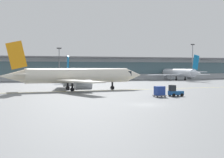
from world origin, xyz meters
TOP-DOWN VIEW (x-y plane):
  - ground_plane at (0.00, 0.00)m, footprint 400.00×400.00m
  - taxiway_centreline_stripe at (-3.61, 28.15)m, footprint 109.89×5.67m
  - terminal_concourse at (0.00, 88.81)m, footprint 176.12×11.00m
  - gate_airplane_1 at (-0.27, 69.54)m, footprint 25.63×27.57m
  - gate_airplane_2 at (46.88, 71.97)m, footprint 28.30×30.33m
  - taxiing_regional_jet at (-4.04, 30.13)m, footprint 33.47×31.11m
  - baggage_tug at (10.03, 9.92)m, footprint 2.61×1.64m
  - cargo_dolly_lead at (6.91, 9.89)m, footprint 2.12×1.62m
  - apron_light_mast_1 at (0.07, 82.51)m, footprint 1.80×0.36m
  - apron_light_mast_2 at (58.25, 79.99)m, footprint 1.80×0.36m

SIDE VIEW (x-z plane):
  - ground_plane at x=0.00m, z-range 0.00..0.00m
  - taxiway_centreline_stripe at x=-3.61m, z-range 0.00..0.01m
  - baggage_tug at x=10.03m, z-range -0.16..1.94m
  - cargo_dolly_lead at x=6.91m, z-range 0.08..2.02m
  - gate_airplane_1 at x=-0.27m, z-range -1.83..7.31m
  - gate_airplane_2 at x=46.88m, z-range -2.02..8.06m
  - taxiing_regional_jet at x=-4.04m, z-range -2.22..8.87m
  - terminal_concourse at x=0.00m, z-range 0.12..9.72m
  - apron_light_mast_1 at x=0.07m, z-range 0.68..13.62m
  - apron_light_mast_2 at x=58.25m, z-range 0.70..16.22m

